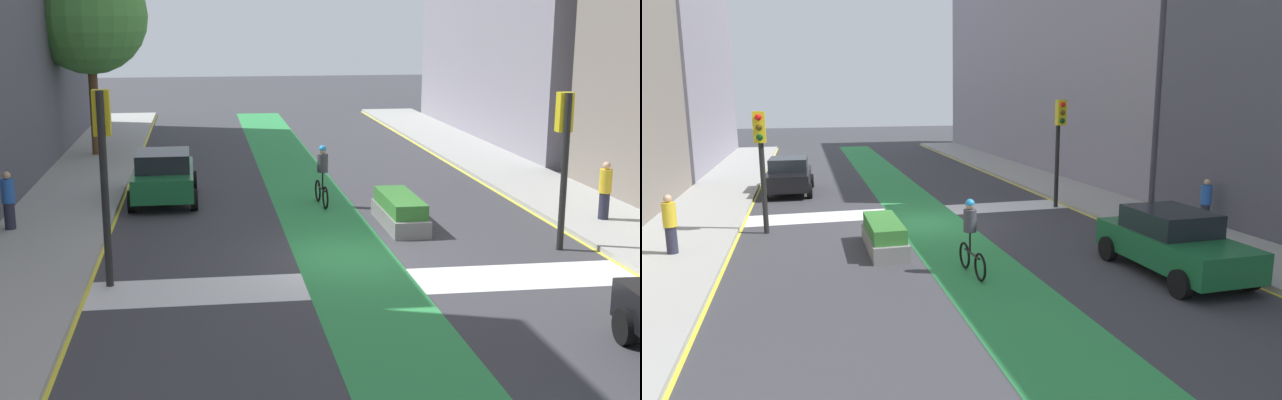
{
  "view_description": "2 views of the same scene",
  "coord_description": "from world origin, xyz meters",
  "views": [
    {
      "loc": [
        -3.53,
        -18.97,
        5.66
      ],
      "look_at": [
        -0.41,
        2.75,
        0.81
      ],
      "focal_mm": 47.31,
      "sensor_mm": 36.0,
      "label": 1
    },
    {
      "loc": [
        3.84,
        18.1,
        4.32
      ],
      "look_at": [
        -0.87,
        1.53,
        1.05
      ],
      "focal_mm": 31.1,
      "sensor_mm": 36.0,
      "label": 2
    }
  ],
  "objects": [
    {
      "name": "cyclist_in_lane",
      "position": [
        0.06,
        5.58,
        0.97
      ],
      "size": [
        0.32,
        1.73,
        1.86
      ],
      "color": "black",
      "rests_on": "ground_plane"
    },
    {
      "name": "car_green_left_far",
      "position": [
        -4.68,
        6.93,
        0.8
      ],
      "size": [
        2.06,
        4.22,
        1.57
      ],
      "color": "#196033",
      "rests_on": "ground_plane"
    },
    {
      "name": "curb_stripe_right",
      "position": [
        6.0,
        0.0,
        0.01
      ],
      "size": [
        0.16,
        60.0,
        0.01
      ],
      "primitive_type": "cube",
      "color": "yellow",
      "rests_on": "ground_plane"
    },
    {
      "name": "crosswalk_band",
      "position": [
        0.0,
        -2.0,
        0.0
      ],
      "size": [
        12.0,
        1.8,
        0.01
      ],
      "primitive_type": "cube",
      "color": "silver",
      "rests_on": "ground_plane"
    },
    {
      "name": "street_tree_near",
      "position": [
        -7.66,
        15.47,
        5.56
      ],
      "size": [
        4.5,
        4.5,
        7.68
      ],
      "color": "brown",
      "rests_on": "sidewalk_left"
    },
    {
      "name": "curb_stripe_left",
      "position": [
        -6.0,
        0.0,
        0.01
      ],
      "size": [
        0.16,
        60.0,
        0.01
      ],
      "primitive_type": "cube",
      "color": "yellow",
      "rests_on": "ground_plane"
    },
    {
      "name": "ground_plane",
      "position": [
        0.0,
        0.0,
        0.0
      ],
      "size": [
        120.0,
        120.0,
        0.0
      ],
      "primitive_type": "plane",
      "color": "#38383D"
    },
    {
      "name": "bike_lane_paint",
      "position": [
        -0.2,
        0.0,
        0.0
      ],
      "size": [
        2.4,
        60.0,
        0.01
      ],
      "primitive_type": "cube",
      "color": "#2D8C47",
      "rests_on": "ground_plane"
    },
    {
      "name": "traffic_signal_near_right",
      "position": [
        5.14,
        0.07,
        2.71
      ],
      "size": [
        0.35,
        0.52,
        3.84
      ],
      "color": "black",
      "rests_on": "ground_plane"
    },
    {
      "name": "pedestrian_sidewalk_right_a",
      "position": [
        7.38,
        2.21,
        0.96
      ],
      "size": [
        0.34,
        0.34,
        1.6
      ],
      "color": "#262638",
      "rests_on": "sidewalk_right"
    },
    {
      "name": "sidewalk_left",
      "position": [
        -7.5,
        0.0,
        0.07
      ],
      "size": [
        3.0,
        60.0,
        0.15
      ],
      "primitive_type": "cube",
      "color": "#9E9E99",
      "rests_on": "ground_plane"
    },
    {
      "name": "median_planter",
      "position": [
        1.8,
        2.84,
        0.4
      ],
      "size": [
        0.97,
        3.07,
        0.85
      ],
      "color": "slate",
      "rests_on": "ground_plane"
    },
    {
      "name": "traffic_signal_near_left",
      "position": [
        -5.53,
        -1.27,
        2.91
      ],
      "size": [
        0.35,
        0.52,
        4.15
      ],
      "color": "black",
      "rests_on": "ground_plane"
    },
    {
      "name": "pedestrian_sidewalk_left_a",
      "position": [
        -8.53,
        3.38,
        0.92
      ],
      "size": [
        0.34,
        0.34,
        1.53
      ],
      "color": "#262638",
      "rests_on": "sidewalk_left"
    }
  ]
}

